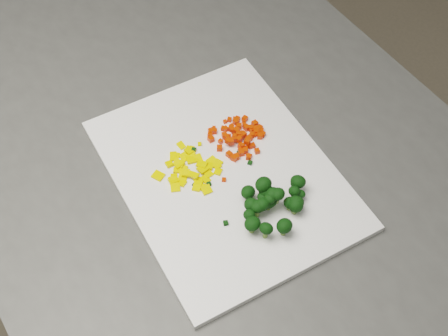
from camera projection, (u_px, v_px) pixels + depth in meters
The scene contains 152 objects.
counter_block at pixel (215, 277), 1.36m from camera, with size 1.10×0.77×0.90m, color #494A47.
cutting_board at pixel (224, 174), 0.96m from camera, with size 0.40×0.31×0.01m, color white.
carrot_pile at pixel (237, 135), 0.98m from camera, with size 0.09×0.09×0.02m, color red, non-canonical shape.
pepper_pile at pixel (189, 166), 0.95m from camera, with size 0.10×0.10×0.01m, color yellow, non-canonical shape.
broccoli_pile at pixel (274, 199), 0.90m from camera, with size 0.11×0.11×0.05m, color black, non-canonical shape.
carrot_cube_0 at pixel (229, 120), 1.01m from camera, with size 0.01×0.01×0.01m, color red.
carrot_cube_1 at pixel (228, 138), 0.99m from camera, with size 0.01×0.01×0.01m, color red.
carrot_cube_2 at pixel (235, 139), 0.99m from camera, with size 0.01×0.01×0.01m, color red.
carrot_cube_3 at pixel (251, 130), 1.00m from camera, with size 0.01×0.01×0.01m, color red.
carrot_cube_4 at pixel (256, 129), 1.00m from camera, with size 0.01×0.01×0.01m, color red.
carrot_cube_5 at pixel (247, 141), 0.97m from camera, with size 0.01×0.01×0.01m, color red.
carrot_cube_6 at pixel (231, 141), 0.98m from camera, with size 0.01×0.01×0.01m, color red.
carrot_cube_7 at pixel (242, 133), 0.99m from camera, with size 0.01×0.01×0.01m, color red.
carrot_cube_8 at pixel (211, 131), 1.00m from camera, with size 0.01×0.01×0.01m, color red.
carrot_cube_9 at pixel (231, 128), 1.00m from camera, with size 0.01×0.01×0.01m, color red.
carrot_cube_10 at pixel (210, 135), 0.99m from camera, with size 0.01×0.01×0.01m, color red.
carrot_cube_11 at pixel (263, 134), 0.99m from camera, with size 0.01×0.01×0.01m, color red.
carrot_cube_12 at pixel (233, 157), 0.97m from camera, with size 0.01×0.01×0.01m, color red.
carrot_cube_13 at pixel (248, 157), 0.97m from camera, with size 0.01×0.01×0.01m, color red.
carrot_cube_14 at pixel (235, 136), 0.98m from camera, with size 0.01×0.01×0.01m, color red.
carrot_cube_15 at pixel (239, 134), 0.99m from camera, with size 0.01×0.01×0.01m, color red.
carrot_cube_16 at pixel (233, 130), 0.99m from camera, with size 0.01×0.01×0.01m, color red.
carrot_cube_17 at pixel (256, 132), 1.00m from camera, with size 0.01×0.01×0.01m, color red.
carrot_cube_18 at pixel (239, 126), 1.00m from camera, with size 0.01×0.01×0.01m, color red.
carrot_cube_19 at pixel (255, 135), 1.00m from camera, with size 0.01×0.01×0.01m, color red.
carrot_cube_20 at pixel (252, 129), 1.00m from camera, with size 0.01×0.01×0.01m, color red.
carrot_cube_21 at pixel (234, 139), 0.98m from camera, with size 0.01×0.01×0.01m, color red.
carrot_cube_22 at pixel (236, 130), 0.99m from camera, with size 0.01×0.01×0.01m, color red.
carrot_cube_23 at pixel (249, 138), 0.99m from camera, with size 0.01×0.01×0.01m, color red.
carrot_cube_24 at pixel (259, 132), 1.00m from camera, with size 0.01×0.01×0.01m, color red.
carrot_cube_25 at pixel (223, 129), 1.00m from camera, with size 0.01×0.01×0.01m, color red.
carrot_cube_26 at pixel (260, 128), 1.00m from camera, with size 0.01×0.01×0.01m, color red.
carrot_cube_27 at pixel (246, 148), 0.98m from camera, with size 0.01×0.01×0.01m, color red.
carrot_cube_28 at pixel (239, 139), 0.98m from camera, with size 0.01×0.01×0.01m, color red.
carrot_cube_29 at pixel (211, 139), 0.99m from camera, with size 0.01×0.01×0.01m, color red.
carrot_cube_30 at pixel (240, 150), 0.98m from camera, with size 0.01×0.01×0.01m, color red.
carrot_cube_31 at pixel (255, 124), 1.01m from camera, with size 0.01×0.01×0.01m, color red.
carrot_cube_32 at pixel (237, 119), 1.01m from camera, with size 0.01×0.01×0.01m, color red.
carrot_cube_33 at pixel (227, 137), 0.99m from camera, with size 0.01×0.01×0.01m, color red.
carrot_cube_34 at pixel (229, 154), 0.97m from camera, with size 0.01×0.01×0.01m, color red.
carrot_cube_35 at pixel (243, 134), 0.99m from camera, with size 0.01×0.01×0.01m, color red.
carrot_cube_36 at pixel (244, 121), 1.01m from camera, with size 0.01×0.01×0.01m, color red.
carrot_cube_37 at pixel (260, 136), 0.99m from camera, with size 0.01×0.01×0.01m, color red.
carrot_cube_38 at pixel (241, 136), 0.98m from camera, with size 0.01×0.01×0.01m, color red.
carrot_cube_39 at pixel (228, 141), 0.98m from camera, with size 0.01×0.01×0.01m, color red.
carrot_cube_40 at pixel (234, 131), 1.00m from camera, with size 0.01×0.01×0.01m, color red.
carrot_cube_41 at pixel (236, 157), 0.97m from camera, with size 0.01×0.01×0.01m, color red.
carrot_cube_42 at pixel (251, 128), 1.00m from camera, with size 0.01×0.01×0.01m, color red.
carrot_cube_43 at pixel (215, 131), 1.00m from camera, with size 0.01×0.01×0.01m, color red.
carrot_cube_44 at pixel (247, 128), 1.00m from camera, with size 0.01×0.01×0.01m, color red.
carrot_cube_45 at pixel (257, 151), 0.97m from camera, with size 0.01×0.01×0.01m, color red.
carrot_cube_46 at pixel (261, 130), 1.00m from camera, with size 0.01×0.01×0.01m, color red.
carrot_cube_47 at pixel (235, 120), 1.01m from camera, with size 0.01×0.01×0.01m, color red.
carrot_cube_48 at pixel (234, 158), 0.97m from camera, with size 0.01×0.01×0.01m, color red.
carrot_cube_49 at pixel (221, 141), 0.99m from camera, with size 0.01×0.01×0.01m, color red.
carrot_cube_50 at pixel (245, 119), 1.01m from camera, with size 0.01×0.01×0.01m, color red.
carrot_cube_51 at pixel (245, 151), 0.97m from camera, with size 0.01×0.01×0.01m, color red.
carrot_cube_52 at pixel (250, 146), 0.98m from camera, with size 0.01×0.01×0.01m, color red.
carrot_cube_53 at pixel (214, 128), 1.00m from camera, with size 0.01×0.01×0.01m, color red.
carrot_cube_54 at pixel (224, 135), 0.99m from camera, with size 0.01×0.01×0.01m, color red.
carrot_cube_55 at pixel (241, 153), 0.97m from camera, with size 0.01×0.01×0.01m, color red.
carrot_cube_56 at pixel (225, 122), 1.01m from camera, with size 0.01×0.01×0.01m, color red.
carrot_cube_57 at pixel (236, 122), 1.01m from camera, with size 0.01×0.01×0.01m, color red.
carrot_cube_58 at pixel (244, 124), 1.01m from camera, with size 0.01×0.01×0.01m, color red.
carrot_cube_59 at pixel (253, 145), 0.98m from camera, with size 0.01×0.01×0.01m, color red.
carrot_cube_60 at pixel (232, 130), 1.00m from camera, with size 0.01×0.01×0.01m, color red.
carrot_cube_61 at pixel (252, 135), 0.99m from camera, with size 0.01×0.01×0.01m, color red.
carrot_cube_62 at pixel (243, 145), 0.97m from camera, with size 0.01×0.01×0.01m, color red.
carrot_cube_63 at pixel (232, 126), 1.01m from camera, with size 0.01×0.01×0.01m, color red.
carrot_cube_64 at pixel (258, 131), 1.00m from camera, with size 0.01×0.01×0.01m, color red.
carrot_cube_65 at pixel (226, 129), 1.00m from camera, with size 0.01×0.01×0.01m, color red.
carrot_cube_66 at pixel (241, 146), 0.98m from camera, with size 0.01×0.01×0.01m, color red.
carrot_cube_67 at pixel (250, 139), 0.99m from camera, with size 0.01×0.01×0.01m, color red.
carrot_cube_68 at pixel (220, 148), 0.98m from camera, with size 0.01×0.01×0.01m, color red.
carrot_cube_69 at pixel (225, 138), 0.99m from camera, with size 0.01×0.01×0.01m, color red.
carrot_cube_70 at pixel (238, 126), 1.01m from camera, with size 0.01×0.01×0.01m, color red.
pepper_chunk_0 at pixel (198, 158), 0.97m from camera, with size 0.01×0.01×0.00m, color yellow.
pepper_chunk_1 at pixel (208, 166), 0.96m from camera, with size 0.02×0.01×0.00m, color yellow.
pepper_chunk_2 at pixel (175, 188), 0.94m from camera, with size 0.01×0.01×0.00m, color yellow.
pepper_chunk_3 at pixel (202, 164), 0.96m from camera, with size 0.02×0.01×0.00m, color yellow.
pepper_chunk_4 at pixel (202, 187), 0.94m from camera, with size 0.01×0.01×0.00m, color yellow.
pepper_chunk_5 at pixel (190, 151), 0.98m from camera, with size 0.01×0.02×0.00m, color yellow.
pepper_chunk_6 at pixel (184, 157), 0.97m from camera, with size 0.02×0.01×0.00m, color yellow.
pepper_chunk_7 at pixel (177, 171), 0.95m from camera, with size 0.01×0.01×0.00m, color yellow.
pepper_chunk_8 at pixel (203, 169), 0.95m from camera, with size 0.01×0.01×0.00m, color yellow.
pepper_chunk_9 at pixel (197, 186), 0.94m from camera, with size 0.02×0.01×0.00m, color yellow.
pepper_chunk_10 at pixel (206, 179), 0.95m from camera, with size 0.01×0.01×0.00m, color yellow.
pepper_chunk_11 at pixel (217, 166), 0.96m from camera, with size 0.01×0.01×0.00m, color yellow.
pepper_chunk_12 at pixel (193, 175), 0.94m from camera, with size 0.02×0.01×0.00m, color yellow.
pepper_chunk_13 at pixel (174, 181), 0.94m from camera, with size 0.01×0.01×0.00m, color yellow.
pepper_chunk_14 at pixel (208, 174), 0.95m from camera, with size 0.01×0.01×0.00m, color yellow.
pepper_chunk_15 at pixel (158, 176), 0.95m from camera, with size 0.02×0.02×0.00m, color yellow.
pepper_chunk_16 at pixel (169, 164), 0.96m from camera, with size 0.01×0.01×0.00m, color yellow.
pepper_chunk_17 at pixel (180, 164), 0.96m from camera, with size 0.02×0.01×0.00m, color yellow.
pepper_chunk_18 at pixel (192, 159), 0.97m from camera, with size 0.02×0.01×0.00m, color yellow.
pepper_chunk_19 at pixel (198, 181), 0.94m from camera, with size 0.01×0.01×0.00m, color yellow.
pepper_chunk_20 at pixel (207, 188), 0.94m from camera, with size 0.01×0.01×0.00m, color yellow.
pepper_chunk_21 at pixel (174, 177), 0.95m from camera, with size 0.01×0.01×0.00m, color yellow.
pepper_chunk_22 at pixel (182, 168), 0.96m from camera, with size 0.01×0.01×0.00m, color yellow.
pepper_chunk_23 at pixel (176, 156), 0.97m from camera, with size 0.01×0.01×0.00m, color yellow.
pepper_chunk_24 at pixel (218, 172), 0.95m from camera, with size 0.01×0.01×0.00m, color yellow.
pepper_chunk_25 at pixel (179, 163), 0.96m from camera, with size 0.01×0.02×0.00m, color yellow.
pepper_chunk_26 at pixel (173, 156), 0.97m from camera, with size 0.02×0.01×0.00m, color yellow.
pepper_chunk_27 at pixel (181, 145), 0.98m from camera, with size 0.01×0.01×0.00m, color yellow.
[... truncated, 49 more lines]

